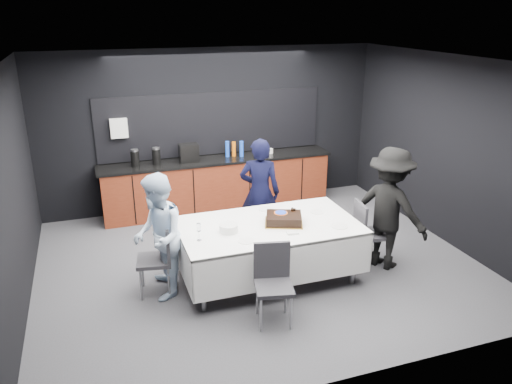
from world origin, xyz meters
The scene contains 18 objects.
ground centered at (0.00, 0.00, 0.00)m, with size 6.00×6.00×0.00m, color #48484D.
room_shell centered at (0.00, 0.00, 1.86)m, with size 6.04×5.04×2.82m.
kitchenette centered at (-0.02, 2.22, 0.54)m, with size 4.10×0.64×2.05m.
party_table centered at (0.00, -0.40, 0.64)m, with size 2.32×1.32×0.78m.
cake_assembly centered at (0.20, -0.43, 0.84)m, with size 0.60×0.55×0.16m.
plate_stack centered at (-0.55, -0.46, 0.83)m, with size 0.24×0.24×0.10m, color white.
loose_plate_near centered at (-0.43, -0.79, 0.78)m, with size 0.20×0.20×0.01m, color white.
loose_plate_right_a centered at (0.77, -0.24, 0.78)m, with size 0.18×0.18×0.01m, color white.
loose_plate_right_b centered at (0.84, -0.76, 0.78)m, with size 0.22×0.22×0.01m, color white.
loose_plate_far centered at (0.14, 0.08, 0.78)m, with size 0.22×0.22×0.01m, color white.
fork_pile centered at (0.18, -0.77, 0.79)m, with size 0.15×0.09×0.02m, color white.
champagne_flute centered at (-0.96, -0.58, 0.94)m, with size 0.06×0.06×0.22m.
chair_left centered at (-1.40, -0.30, 0.53)m, with size 0.48×0.48×0.92m.
chair_right centered at (1.43, -0.48, 0.53)m, with size 0.48×0.48×0.92m.
chair_near centered at (-0.27, -1.30, 0.53)m, with size 0.50×0.50×0.92m.
person_center centered at (0.24, 0.63, 0.83)m, with size 0.60×0.40×1.66m, color black.
person_left centered at (-1.42, -0.35, 0.79)m, with size 0.77×0.60×1.59m, color silver.
person_right centered at (1.68, -0.60, 0.85)m, with size 1.10×0.63×1.71m, color black.
Camera 1 is at (-2.07, -5.95, 3.42)m, focal length 35.00 mm.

